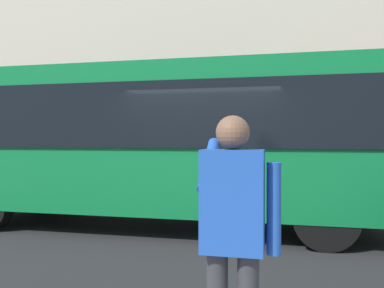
{
  "coord_description": "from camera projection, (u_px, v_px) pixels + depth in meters",
  "views": [
    {
      "loc": [
        -1.22,
        6.72,
        1.7
      ],
      "look_at": [
        0.48,
        -0.87,
        1.6
      ],
      "focal_mm": 36.3,
      "sensor_mm": 36.0,
      "label": 1
    }
  ],
  "objects": [
    {
      "name": "ground_plane",
      "position": [
        208.0,
        235.0,
        6.84
      ],
      "size": [
        60.0,
        60.0,
        0.0
      ],
      "primitive_type": "plane",
      "color": "#232326"
    },
    {
      "name": "building_facade_far",
      "position": [
        243.0,
        15.0,
        13.4
      ],
      "size": [
        28.0,
        1.55,
        12.0
      ],
      "color": "beige",
      "rests_on": "ground_plane"
    },
    {
      "name": "red_bus",
      "position": [
        158.0,
        140.0,
        7.6
      ],
      "size": [
        9.05,
        2.54,
        3.08
      ],
      "color": "#0F7238",
      "rests_on": "ground_plane"
    },
    {
      "name": "pedestrian_photographer",
      "position": [
        233.0,
        225.0,
        2.5
      ],
      "size": [
        0.53,
        0.52,
        1.7
      ],
      "color": "#2D2D33",
      "rests_on": "sidewalk_curb"
    }
  ]
}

